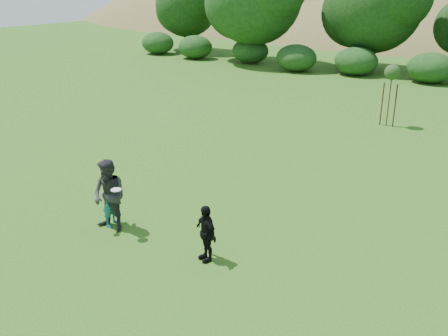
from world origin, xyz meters
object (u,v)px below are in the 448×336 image
Objects in this scene: player_teal at (110,198)px; player_grey at (110,196)px; player_black at (206,233)px; sapling at (392,74)px.

player_teal is 0.81× the size of player_grey.
sapling is at bearing 115.03° from player_black.
player_grey is 0.70× the size of sapling.
player_grey is 14.93m from sapling.
player_teal is 0.34m from player_grey.
player_black is 14.49m from sapling.
player_grey is at bearing -147.36° from player_teal.
player_teal is at bearing 132.05° from player_grey.
player_teal is 14.80m from sapling.
player_grey is at bearing -102.32° from sapling.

